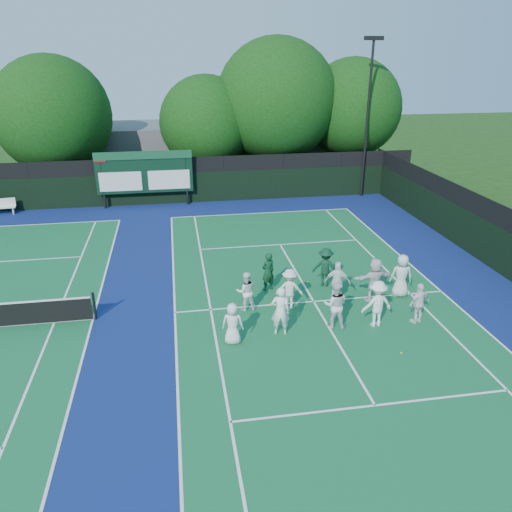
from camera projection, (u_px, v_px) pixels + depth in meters
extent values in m
plane|color=#193C10|center=(321.00, 314.00, 19.00)|extent=(120.00, 120.00, 0.00)
cube|color=navy|center=(161.00, 314.00, 18.99)|extent=(34.00, 32.00, 0.01)
cube|color=#135F33|center=(314.00, 301.00, 19.90)|extent=(10.97, 23.77, 0.00)
cube|color=white|center=(261.00, 213.00, 30.74)|extent=(10.97, 0.08, 0.00)
cube|color=white|center=(175.00, 312.00, 19.06)|extent=(0.08, 23.77, 0.00)
cube|color=white|center=(441.00, 291.00, 20.74)|extent=(0.08, 23.77, 0.00)
cube|color=white|center=(211.00, 310.00, 19.27)|extent=(0.08, 23.77, 0.00)
cube|color=white|center=(410.00, 294.00, 20.53)|extent=(0.08, 23.77, 0.00)
cube|color=white|center=(375.00, 405.00, 14.07)|extent=(8.23, 0.08, 0.00)
cube|color=white|center=(280.00, 245.00, 25.74)|extent=(8.23, 0.08, 0.00)
cube|color=white|center=(314.00, 301.00, 19.90)|extent=(0.08, 12.80, 0.00)
cube|color=white|center=(21.00, 225.00, 28.59)|extent=(10.97, 0.08, 0.00)
cube|color=white|center=(93.00, 319.00, 18.60)|extent=(0.08, 23.77, 0.00)
cube|color=white|center=(54.00, 322.00, 18.39)|extent=(0.08, 23.77, 0.00)
cube|color=black|center=(162.00, 189.00, 32.28)|extent=(34.00, 0.08, 2.00)
cube|color=black|center=(160.00, 166.00, 31.71)|extent=(34.00, 0.05, 1.00)
cylinder|color=black|center=(103.00, 181.00, 31.08)|extent=(0.16, 0.16, 3.50)
cylinder|color=black|center=(186.00, 178.00, 31.88)|extent=(0.16, 0.16, 3.50)
cube|color=black|center=(144.00, 172.00, 31.31)|extent=(6.00, 0.15, 2.60)
cube|color=#14482A|center=(143.00, 155.00, 30.80)|extent=(6.00, 0.05, 0.50)
cube|color=silver|center=(121.00, 182.00, 31.18)|extent=(2.60, 0.04, 1.20)
cube|color=silver|center=(169.00, 180.00, 31.64)|extent=(2.60, 0.04, 1.20)
cube|color=#A60D17|center=(100.00, 158.00, 30.44)|extent=(0.70, 0.04, 0.50)
cube|color=#5B5B60|center=(212.00, 149.00, 39.81)|extent=(18.00, 6.00, 4.00)
cylinder|color=black|center=(367.00, 121.00, 32.55)|extent=(0.16, 0.16, 10.00)
cube|color=black|center=(374.00, 38.00, 30.65)|extent=(1.20, 0.30, 0.25)
cylinder|color=black|center=(94.00, 306.00, 18.41)|extent=(0.10, 0.10, 1.10)
cube|color=silver|center=(2.00, 208.00, 30.39)|extent=(1.56, 0.59, 0.06)
cube|color=silver|center=(2.00, 202.00, 30.42)|extent=(1.51, 0.25, 0.51)
cube|color=silver|center=(13.00, 211.00, 30.57)|extent=(0.10, 0.36, 0.40)
cylinder|color=black|center=(62.00, 177.00, 34.34)|extent=(0.44, 0.44, 2.48)
sphere|color=#0C340B|center=(53.00, 115.00, 32.77)|extent=(7.67, 7.67, 7.67)
sphere|color=#0C340B|center=(65.00, 126.00, 33.43)|extent=(5.37, 5.37, 5.37)
cylinder|color=black|center=(208.00, 173.00, 35.92)|extent=(0.44, 0.44, 2.26)
sphere|color=#0C340B|center=(206.00, 123.00, 34.57)|extent=(6.42, 6.42, 6.42)
sphere|color=#0C340B|center=(215.00, 131.00, 35.19)|extent=(4.50, 4.50, 4.50)
cylinder|color=black|center=(275.00, 166.00, 36.56)|extent=(0.44, 0.44, 2.90)
sphere|color=#0C340B|center=(276.00, 100.00, 34.80)|extent=(8.48, 8.48, 8.48)
sphere|color=#0C340B|center=(284.00, 112.00, 35.49)|extent=(5.93, 5.93, 5.93)
cylinder|color=black|center=(348.00, 164.00, 37.43)|extent=(0.44, 0.44, 2.85)
sphere|color=#0C340B|center=(352.00, 108.00, 35.89)|extent=(6.99, 6.99, 6.99)
sphere|color=#0C340B|center=(358.00, 117.00, 36.52)|extent=(4.89, 4.89, 4.89)
sphere|color=#C0DA19|center=(270.00, 304.00, 19.65)|extent=(0.07, 0.07, 0.07)
sphere|color=#C0DA19|center=(401.00, 353.00, 16.47)|extent=(0.07, 0.07, 0.07)
sphere|color=#C0DA19|center=(252.00, 288.00, 20.98)|extent=(0.07, 0.07, 0.07)
sphere|color=#C0DA19|center=(308.00, 282.00, 21.54)|extent=(0.07, 0.07, 0.07)
imported|color=white|center=(233.00, 324.00, 16.83)|extent=(0.82, 0.64, 1.50)
imported|color=white|center=(280.00, 311.00, 17.33)|extent=(0.73, 0.55, 1.82)
imported|color=silver|center=(335.00, 305.00, 17.80)|extent=(1.00, 0.88, 1.76)
imported|color=white|center=(377.00, 304.00, 17.88)|extent=(1.20, 0.77, 1.76)
imported|color=white|center=(419.00, 303.00, 18.11)|extent=(1.00, 0.67, 1.57)
imported|color=white|center=(246.00, 291.00, 19.01)|extent=(0.78, 0.61, 1.58)
imported|color=silver|center=(289.00, 289.00, 19.19)|extent=(1.14, 0.80, 1.61)
imported|color=white|center=(337.00, 282.00, 19.56)|extent=(1.10, 0.74, 1.73)
imported|color=silver|center=(375.00, 280.00, 19.71)|extent=(1.73, 0.75, 1.81)
imported|color=silver|center=(401.00, 276.00, 20.07)|extent=(0.97, 0.74, 1.79)
imported|color=#0F381E|center=(268.00, 272.00, 20.58)|extent=(0.71, 0.59, 1.65)
imported|color=#0E331F|center=(325.00, 267.00, 20.97)|extent=(1.26, 1.00, 1.70)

